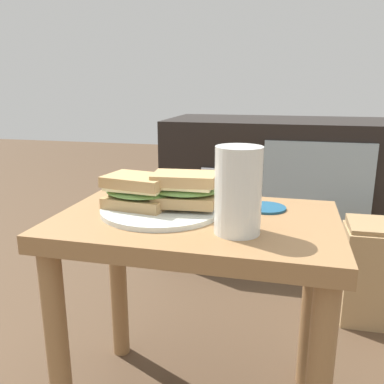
# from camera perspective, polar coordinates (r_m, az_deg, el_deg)

# --- Properties ---
(side_table) EXTENTS (0.56, 0.36, 0.46)m
(side_table) POSITION_cam_1_polar(r_m,az_deg,el_deg) (0.84, 0.59, -9.35)
(side_table) COLOR olive
(side_table) RESTS_ON ground
(tv_cabinet) EXTENTS (0.96, 0.46, 0.58)m
(tv_cabinet) POSITION_cam_1_polar(r_m,az_deg,el_deg) (1.75, 12.79, 0.46)
(tv_cabinet) COLOR black
(tv_cabinet) RESTS_ON ground
(plate) EXTENTS (0.25, 0.25, 0.01)m
(plate) POSITION_cam_1_polar(r_m,az_deg,el_deg) (0.84, -4.40, -2.50)
(plate) COLOR silver
(plate) RESTS_ON side_table
(sandwich_front) EXTENTS (0.15, 0.11, 0.07)m
(sandwich_front) POSITION_cam_1_polar(r_m,az_deg,el_deg) (0.84, -7.73, 0.11)
(sandwich_front) COLOR tan
(sandwich_front) RESTS_ON plate
(sandwich_back) EXTENTS (0.14, 0.10, 0.07)m
(sandwich_back) POSITION_cam_1_polar(r_m,az_deg,el_deg) (0.82, -1.10, 0.39)
(sandwich_back) COLOR tan
(sandwich_back) RESTS_ON plate
(beer_glass) EXTENTS (0.08, 0.08, 0.15)m
(beer_glass) POSITION_cam_1_polar(r_m,az_deg,el_deg) (0.70, 6.55, -0.01)
(beer_glass) COLOR silver
(beer_glass) RESTS_ON side_table
(coaster) EXTENTS (0.08, 0.08, 0.01)m
(coaster) POSITION_cam_1_polar(r_m,az_deg,el_deg) (0.87, 10.44, -2.21)
(coaster) COLOR navy
(coaster) RESTS_ON side_table
(paper_bag) EXTENTS (0.20, 0.15, 0.33)m
(paper_bag) POSITION_cam_1_polar(r_m,az_deg,el_deg) (1.38, 24.61, -10.43)
(paper_bag) COLOR tan
(paper_bag) RESTS_ON ground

